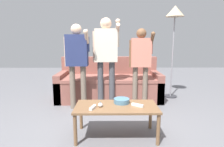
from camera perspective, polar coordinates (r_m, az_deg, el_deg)
ground_plane at (r=2.77m, az=-2.81°, el=-16.33°), size 12.00×12.00×0.00m
couch at (r=4.01m, az=-0.87°, el=-3.34°), size 2.12×0.89×0.87m
coffee_table at (r=2.42m, az=1.34°, el=-10.99°), size 1.04×0.50×0.41m
snack_bowl at (r=2.49m, az=2.96°, el=-8.34°), size 0.21×0.21×0.06m
game_remote_nunchuk at (r=2.37m, az=-3.58°, el=-9.52°), size 0.06×0.09×0.05m
floor_lamp at (r=4.23m, az=18.67°, el=16.09°), size 0.38×0.38×1.94m
player_left at (r=3.34m, az=-10.63°, el=5.08°), size 0.44×0.35×1.51m
player_center at (r=3.40m, az=-1.82°, el=6.60°), size 0.49×0.31×1.63m
player_right at (r=3.46m, az=8.80°, el=4.62°), size 0.42×0.31×1.45m
game_remote_wand_near at (r=2.40m, az=7.81°, el=-9.56°), size 0.15×0.12×0.03m
game_remote_wand_far at (r=2.31m, az=-5.90°, el=-10.31°), size 0.08×0.16×0.03m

